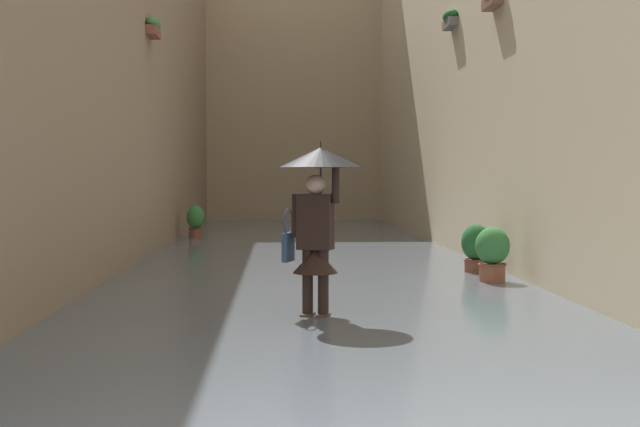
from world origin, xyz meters
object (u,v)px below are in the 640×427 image
(person_wading, at_px, (318,200))
(potted_plant_far_left, at_px, (476,248))
(potted_plant_mid_left, at_px, (492,254))
(potted_plant_mid_right, at_px, (196,222))

(person_wading, distance_m, potted_plant_far_left, 4.94)
(potted_plant_mid_left, relative_size, potted_plant_mid_right, 0.98)
(potted_plant_far_left, bearing_deg, person_wading, 55.44)
(potted_plant_far_left, height_order, potted_plant_mid_right, potted_plant_mid_right)
(potted_plant_far_left, relative_size, potted_plant_mid_left, 0.97)
(potted_plant_mid_left, xyz_separation_m, potted_plant_mid_right, (5.21, -8.56, 0.01))
(person_wading, xyz_separation_m, potted_plant_far_left, (-2.75, -4.00, -0.90))
(potted_plant_mid_right, bearing_deg, potted_plant_far_left, 125.54)
(potted_plant_mid_left, distance_m, potted_plant_mid_right, 10.02)
(potted_plant_far_left, bearing_deg, potted_plant_mid_left, 87.48)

